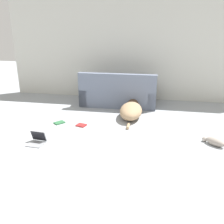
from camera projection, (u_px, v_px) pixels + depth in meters
name	position (u px, v px, depth m)	size (l,w,h in m)	color
ground_plane	(94.00, 196.00, 3.13)	(20.00, 20.00, 0.00)	#999EA3
wall_back	(132.00, 48.00, 6.62)	(6.81, 0.06, 2.79)	beige
couch	(119.00, 94.00, 6.43)	(1.92, 0.85, 0.88)	slate
dog	(131.00, 110.00, 5.67)	(0.50, 1.36, 0.32)	#A38460
cat	(214.00, 142.00, 4.39)	(0.43, 0.37, 0.14)	gray
laptop_open	(37.00, 139.00, 4.46)	(0.31, 0.31, 0.22)	gray
book_red	(81.00, 125.00, 5.21)	(0.23, 0.21, 0.02)	maroon
book_green	(59.00, 123.00, 5.34)	(0.25, 0.26, 0.02)	#2D663D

